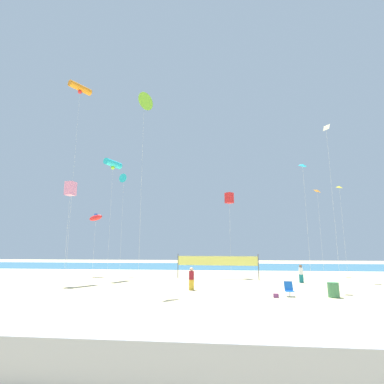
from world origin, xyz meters
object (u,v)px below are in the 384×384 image
(kite_red_box, at_px, (229,198))
(kite_cyan_diamond, at_px, (303,167))
(kite_pink_box, at_px, (71,189))
(kite_cyan_tube, at_px, (113,164))
(kite_orange_diamond, at_px, (318,191))
(kite_red_inflatable, at_px, (96,218))
(beach_handbag, at_px, (276,296))
(kite_orange_tube, at_px, (80,88))
(beachgoer_maroon_shirt, at_px, (191,278))
(folding_beach_chair, at_px, (289,289))
(kite_yellow_diamond, at_px, (340,188))
(kite_cyan_delta, at_px, (124,179))
(kite_white_diamond, at_px, (326,130))
(kite_lime_delta, at_px, (144,102))
(trash_barrel, at_px, (333,290))
(volleyball_net, at_px, (217,262))
(beachgoer_white_shirt, at_px, (301,273))

(kite_red_box, xyz_separation_m, kite_cyan_diamond, (5.51, -9.17, 0.75))
(kite_pink_box, height_order, kite_cyan_tube, kite_cyan_tube)
(kite_orange_diamond, relative_size, kite_red_inflatable, 1.43)
(beach_handbag, height_order, kite_orange_tube, kite_orange_tube)
(beach_handbag, distance_m, kite_pink_box, 18.65)
(beachgoer_maroon_shirt, xyz_separation_m, kite_cyan_diamond, (8.51, 0.71, 8.20))
(folding_beach_chair, xyz_separation_m, beach_handbag, (-0.91, -0.63, -0.34))
(kite_orange_diamond, height_order, kite_cyan_diamond, kite_orange_diamond)
(kite_cyan_diamond, bearing_deg, kite_red_inflatable, 156.49)
(kite_yellow_diamond, bearing_deg, folding_beach_chair, -128.08)
(kite_cyan_diamond, bearing_deg, kite_cyan_delta, 149.33)
(kite_pink_box, bearing_deg, beachgoer_maroon_shirt, -9.93)
(folding_beach_chair, bearing_deg, kite_yellow_diamond, 31.82)
(kite_white_diamond, distance_m, kite_lime_delta, 15.36)
(beachgoer_maroon_shirt, relative_size, kite_yellow_diamond, 0.18)
(kite_yellow_diamond, bearing_deg, kite_red_inflatable, 173.69)
(trash_barrel, relative_size, kite_yellow_diamond, 0.10)
(kite_red_box, relative_size, kite_cyan_tube, 0.74)
(volleyball_net, distance_m, kite_orange_tube, 22.92)
(volleyball_net, distance_m, kite_red_box, 7.02)
(kite_cyan_tube, xyz_separation_m, kite_lime_delta, (5.57, -8.22, 2.37))
(beach_handbag, xyz_separation_m, kite_cyan_diamond, (3.06, 3.43, 8.93))
(kite_red_box, distance_m, kite_cyan_delta, 12.89)
(folding_beach_chair, height_order, kite_cyan_diamond, kite_cyan_diamond)
(kite_pink_box, bearing_deg, kite_cyan_tube, 71.48)
(beachgoer_maroon_shirt, distance_m, kite_orange_diamond, 20.22)
(beach_handbag, bearing_deg, volleyball_net, 109.42)
(kite_lime_delta, bearing_deg, beach_handbag, -8.88)
(folding_beach_chair, height_order, kite_white_diamond, kite_white_diamond)
(kite_orange_diamond, relative_size, kite_cyan_diamond, 1.03)
(beach_handbag, height_order, kite_cyan_tube, kite_cyan_tube)
(beachgoer_maroon_shirt, distance_m, kite_cyan_diamond, 11.84)
(kite_red_box, distance_m, kite_white_diamond, 11.68)
(beachgoer_white_shirt, relative_size, kite_white_diamond, 0.12)
(volleyball_net, xyz_separation_m, kite_cyan_delta, (-11.10, 3.23, 9.55))
(beach_handbag, relative_size, kite_white_diamond, 0.02)
(kite_orange_tube, xyz_separation_m, kite_cyan_diamond, (20.90, -4.31, -10.45))
(beachgoer_maroon_shirt, xyz_separation_m, kite_orange_diamond, (13.15, 12.77, 8.54))
(folding_beach_chair, distance_m, kite_white_diamond, 14.14)
(beachgoer_white_shirt, bearing_deg, folding_beach_chair, -14.41)
(beachgoer_white_shirt, height_order, beach_handbag, beachgoer_white_shirt)
(kite_cyan_tube, bearing_deg, beach_handbag, -33.47)
(trash_barrel, height_order, kite_red_inflatable, kite_red_inflatable)
(kite_orange_tube, relative_size, kite_cyan_diamond, 2.12)
(kite_orange_tube, bearing_deg, beachgoer_white_shirt, 1.51)
(kite_orange_diamond, bearing_deg, beach_handbag, -116.44)
(volleyball_net, relative_size, kite_yellow_diamond, 0.91)
(kite_red_inflatable, bearing_deg, trash_barrel, -29.50)
(kite_cyan_tube, xyz_separation_m, kite_orange_diamond, (22.26, 5.85, -2.29))
(kite_red_box, relative_size, kite_cyan_delta, 0.76)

